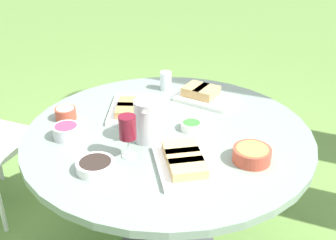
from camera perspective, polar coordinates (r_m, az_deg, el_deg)
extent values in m
cylinder|color=#4C4C51|center=(2.16, 0.00, -10.55)|extent=(0.11, 0.11, 0.71)
cylinder|color=gray|center=(1.95, 0.00, -2.01)|extent=(1.33, 1.33, 0.03)
cylinder|color=white|center=(2.58, -21.83, -10.14)|extent=(0.03, 0.03, 0.43)
cylinder|color=white|center=(2.80, -16.60, -5.80)|extent=(0.03, 0.03, 0.43)
cylinder|color=silver|center=(1.84, -2.79, -0.10)|extent=(0.12, 0.12, 0.19)
cone|color=silver|center=(1.75, -3.26, 1.42)|extent=(0.03, 0.03, 0.02)
cylinder|color=silver|center=(1.77, -5.32, -4.81)|extent=(0.06, 0.06, 0.01)
cylinder|color=silver|center=(1.75, -5.38, -3.59)|extent=(0.01, 0.01, 0.08)
cylinder|color=maroon|center=(1.70, -5.51, -0.99)|extent=(0.07, 0.07, 0.10)
cube|color=white|center=(2.25, 5.19, 2.95)|extent=(0.30, 0.35, 0.02)
cube|color=tan|center=(2.27, 3.73, 4.11)|extent=(0.16, 0.14, 0.05)
cube|color=tan|center=(2.24, 5.23, 3.73)|extent=(0.16, 0.14, 0.05)
cube|color=white|center=(1.69, 2.19, -6.13)|extent=(0.37, 0.32, 0.02)
cube|color=tan|center=(1.74, 1.71, -4.04)|extent=(0.15, 0.17, 0.04)
cube|color=tan|center=(1.68, 2.21, -5.29)|extent=(0.15, 0.17, 0.04)
cube|color=tan|center=(1.62, 2.75, -6.64)|extent=(0.15, 0.17, 0.04)
cube|color=white|center=(2.13, -4.65, 1.45)|extent=(0.36, 0.28, 0.02)
cube|color=#B2844C|center=(2.05, -4.91, 1.23)|extent=(0.14, 0.17, 0.04)
cube|color=#B2844C|center=(2.12, -4.68, 2.14)|extent=(0.14, 0.17, 0.04)
cylinder|color=#B74733|center=(1.75, 11.28, -4.65)|extent=(0.16, 0.16, 0.06)
cylinder|color=#E0C147|center=(1.75, 11.34, -4.16)|extent=(0.13, 0.13, 0.03)
cylinder|color=white|center=(1.96, 3.20, -0.80)|extent=(0.10, 0.10, 0.04)
cylinder|color=#387533|center=(1.95, 3.21, -0.52)|extent=(0.08, 0.08, 0.02)
cylinder|color=white|center=(1.70, -9.79, -6.16)|extent=(0.15, 0.15, 0.04)
cylinder|color=#2D231E|center=(1.69, -9.82, -5.82)|extent=(0.13, 0.13, 0.02)
cylinder|color=silver|center=(1.94, -13.59, -1.56)|extent=(0.12, 0.12, 0.06)
cylinder|color=#D6385B|center=(1.93, -13.65, -1.10)|extent=(0.10, 0.10, 0.03)
cylinder|color=#B74733|center=(2.10, -13.69, 0.83)|extent=(0.10, 0.10, 0.06)
cylinder|color=silver|center=(2.09, -13.75, 1.26)|extent=(0.08, 0.08, 0.03)
cylinder|color=silver|center=(2.35, -0.30, 5.33)|extent=(0.06, 0.06, 0.10)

